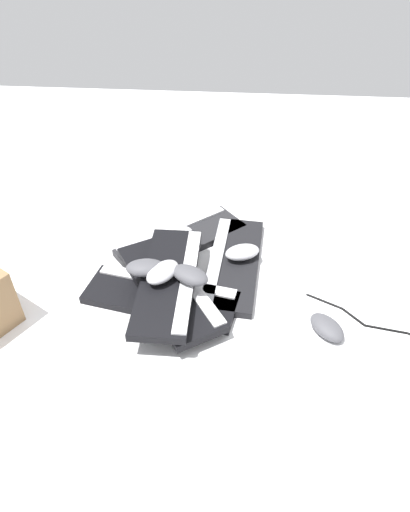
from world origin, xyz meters
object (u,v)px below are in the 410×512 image
object	(u,v)px
keyboard_2	(161,297)
keyboard_3	(169,286)
keyboard_0	(233,263)
mouse_1	(176,234)
keyboard_1	(181,239)
mouse_2	(242,252)
mouse_4	(327,327)
mouse_0	(146,268)
keyboard_4	(169,280)
mouse_3	(163,272)
mouse_5	(190,275)

from	to	relation	value
keyboard_2	keyboard_3	size ratio (longest dim) A/B	1.02
keyboard_0	mouse_1	bearing A→B (deg)	155.43
keyboard_1	mouse_1	xyz separation A→B (m)	(-0.01, -0.02, 0.04)
mouse_2	mouse_4	bearing A→B (deg)	-71.60
keyboard_3	mouse_0	xyz separation A→B (m)	(-0.06, 0.00, 0.07)
keyboard_4	mouse_0	distance (m)	0.08
keyboard_2	keyboard_4	world-z (taller)	keyboard_4
keyboard_2	mouse_4	world-z (taller)	mouse_4
keyboard_2	mouse_1	distance (m)	0.26
keyboard_0	mouse_3	bearing A→B (deg)	-138.87
mouse_3	mouse_2	bearing A→B (deg)	-18.25
keyboard_2	mouse_0	world-z (taller)	mouse_0
keyboard_1	mouse_4	distance (m)	0.57
mouse_5	keyboard_3	bearing A→B (deg)	11.05
mouse_0	mouse_3	size ratio (longest dim) A/B	1.00
mouse_1	mouse_3	world-z (taller)	mouse_3
keyboard_0	mouse_5	size ratio (longest dim) A/B	4.10
mouse_1	mouse_3	size ratio (longest dim) A/B	1.00
keyboard_0	mouse_0	world-z (taller)	mouse_0
keyboard_3	mouse_4	distance (m)	0.45
keyboard_4	mouse_3	distance (m)	0.04
mouse_4	mouse_5	size ratio (longest dim) A/B	1.00
mouse_1	keyboard_3	bearing A→B (deg)	-111.50
mouse_2	mouse_0	bearing A→B (deg)	-171.67
mouse_2	keyboard_0	bearing A→B (deg)	177.86
keyboard_0	mouse_3	distance (m)	0.27
mouse_4	mouse_1	bearing A→B (deg)	-163.37
keyboard_4	mouse_2	world-z (taller)	keyboard_4
keyboard_0	mouse_1	size ratio (longest dim) A/B	4.10
keyboard_2	mouse_0	xyz separation A→B (m)	(-0.04, 0.01, 0.10)
mouse_0	mouse_1	bearing A→B (deg)	71.20
mouse_0	mouse_4	bearing A→B (deg)	-17.95
keyboard_0	keyboard_3	distance (m)	0.24
keyboard_4	keyboard_0	bearing A→B (deg)	41.93
mouse_1	mouse_3	bearing A→B (deg)	-114.48
keyboard_4	keyboard_2	bearing A→B (deg)	-159.21
keyboard_0	keyboard_3	xyz separation A→B (m)	(-0.18, -0.15, 0.03)
keyboard_2	mouse_3	world-z (taller)	mouse_3
mouse_5	keyboard_1	bearing A→B (deg)	-49.54
keyboard_2	mouse_3	bearing A→B (deg)	2.45
keyboard_0	mouse_3	world-z (taller)	mouse_3
keyboard_3	mouse_0	size ratio (longest dim) A/B	4.11
keyboard_4	mouse_1	world-z (taller)	keyboard_4
keyboard_3	mouse_5	world-z (taller)	mouse_5
mouse_3	mouse_4	world-z (taller)	mouse_3
keyboard_3	mouse_1	bearing A→B (deg)	92.56
keyboard_3	mouse_2	bearing A→B (deg)	38.60
mouse_4	keyboard_4	bearing A→B (deg)	-138.45
mouse_5	mouse_3	bearing A→B (deg)	23.74
mouse_1	mouse_3	distance (m)	0.26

